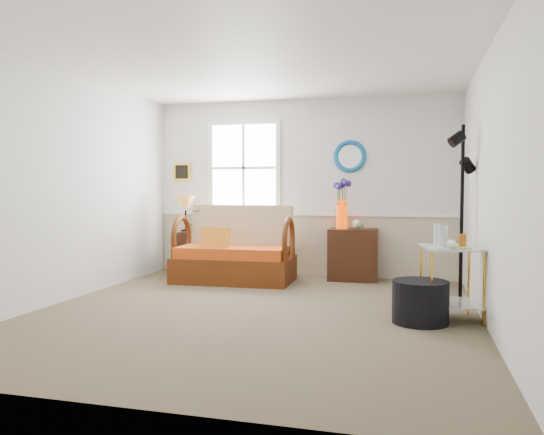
% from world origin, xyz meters
% --- Properties ---
extents(floor, '(4.50, 5.00, 0.01)m').
position_xyz_m(floor, '(0.00, 0.00, 0.00)').
color(floor, brown).
rests_on(floor, ground).
extents(ceiling, '(4.50, 5.00, 0.01)m').
position_xyz_m(ceiling, '(0.00, 0.00, 2.60)').
color(ceiling, white).
rests_on(ceiling, walls).
extents(walls, '(4.51, 5.01, 2.60)m').
position_xyz_m(walls, '(0.00, 0.00, 1.30)').
color(walls, silver).
rests_on(walls, floor).
extents(wainscot, '(4.46, 0.02, 0.90)m').
position_xyz_m(wainscot, '(0.00, 2.48, 0.45)').
color(wainscot, '#B8A88B').
rests_on(wainscot, walls).
extents(chair_rail, '(4.46, 0.04, 0.06)m').
position_xyz_m(chair_rail, '(0.00, 2.47, 0.92)').
color(chair_rail, white).
rests_on(chair_rail, walls).
extents(window, '(1.14, 0.06, 1.44)m').
position_xyz_m(window, '(-0.90, 2.47, 1.60)').
color(window, white).
rests_on(window, walls).
extents(picture, '(0.28, 0.03, 0.28)m').
position_xyz_m(picture, '(-1.92, 2.48, 1.55)').
color(picture, '#B6941B').
rests_on(picture, walls).
extents(mirror, '(0.47, 0.07, 0.47)m').
position_xyz_m(mirror, '(0.70, 2.48, 1.75)').
color(mirror, '#1569B2').
rests_on(mirror, walls).
extents(loveseat, '(1.64, 0.97, 1.05)m').
position_xyz_m(loveseat, '(-0.80, 1.71, 0.52)').
color(loveseat, '#68320B').
rests_on(loveseat, floor).
extents(throw_pillow, '(0.42, 0.18, 0.41)m').
position_xyz_m(throw_pillow, '(-1.02, 1.55, 0.55)').
color(throw_pillow, '#E04E09').
rests_on(throw_pillow, loveseat).
extents(lamp_stand, '(0.36, 0.36, 0.63)m').
position_xyz_m(lamp_stand, '(-1.68, 2.15, 0.32)').
color(lamp_stand, '#331309').
rests_on(lamp_stand, floor).
extents(table_lamp, '(0.32, 0.32, 0.55)m').
position_xyz_m(table_lamp, '(-1.70, 2.12, 0.91)').
color(table_lamp, gold).
rests_on(table_lamp, lamp_stand).
extents(potted_plant, '(0.38, 0.41, 0.27)m').
position_xyz_m(potted_plant, '(-1.54, 2.13, 0.77)').
color(potted_plant, '#588043').
rests_on(potted_plant, lamp_stand).
extents(cabinet, '(0.69, 0.46, 0.73)m').
position_xyz_m(cabinet, '(0.78, 2.23, 0.36)').
color(cabinet, '#331309').
rests_on(cabinet, floor).
extents(flower_vase, '(0.21, 0.21, 0.68)m').
position_xyz_m(flower_vase, '(0.63, 2.19, 1.06)').
color(flower_vase, '#E03B00').
rests_on(flower_vase, cabinet).
extents(side_table, '(0.66, 0.66, 0.72)m').
position_xyz_m(side_table, '(1.95, 0.20, 0.36)').
color(side_table, gold).
rests_on(side_table, floor).
extents(tabletop_items, '(0.46, 0.46, 0.22)m').
position_xyz_m(tabletop_items, '(1.95, 0.21, 0.83)').
color(tabletop_items, silver).
rests_on(tabletop_items, side_table).
extents(floor_lamp, '(0.38, 0.38, 1.98)m').
position_xyz_m(floor_lamp, '(2.10, 0.92, 0.99)').
color(floor_lamp, black).
rests_on(floor_lamp, floor).
extents(ottoman, '(0.56, 0.56, 0.41)m').
position_xyz_m(ottoman, '(1.66, -0.02, 0.20)').
color(ottoman, black).
rests_on(ottoman, floor).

